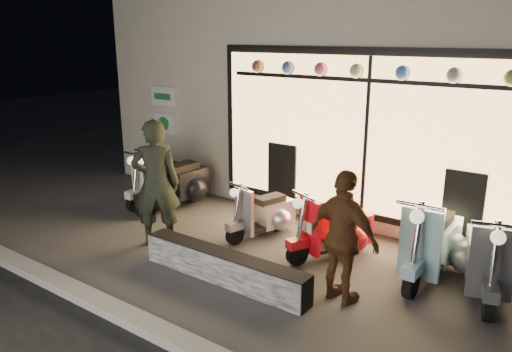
{
  "coord_description": "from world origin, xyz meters",
  "views": [
    {
      "loc": [
        3.81,
        -5.1,
        3.06
      ],
      "look_at": [
        -0.32,
        0.6,
        1.05
      ],
      "focal_mm": 35.0,
      "sensor_mm": 36.0,
      "label": 1
    }
  ],
  "objects_px": {
    "graffiti_barrier": "(224,267)",
    "scooter_red": "(339,229)",
    "scooter_silver": "(268,213)",
    "man": "(156,183)",
    "woman": "(344,238)"
  },
  "relations": [
    {
      "from": "graffiti_barrier",
      "to": "scooter_red",
      "type": "height_order",
      "value": "scooter_red"
    },
    {
      "from": "graffiti_barrier",
      "to": "scooter_silver",
      "type": "bearing_deg",
      "value": 105.5
    },
    {
      "from": "scooter_red",
      "to": "graffiti_barrier",
      "type": "bearing_deg",
      "value": -92.15
    },
    {
      "from": "scooter_red",
      "to": "man",
      "type": "distance_m",
      "value": 2.73
    },
    {
      "from": "woman",
      "to": "graffiti_barrier",
      "type": "bearing_deg",
      "value": 29.45
    },
    {
      "from": "scooter_silver",
      "to": "scooter_red",
      "type": "height_order",
      "value": "scooter_red"
    },
    {
      "from": "woman",
      "to": "man",
      "type": "bearing_deg",
      "value": 13.98
    },
    {
      "from": "graffiti_barrier",
      "to": "woman",
      "type": "relative_size",
      "value": 1.53
    },
    {
      "from": "graffiti_barrier",
      "to": "man",
      "type": "xyz_separation_m",
      "value": [
        -1.56,
        0.35,
        0.75
      ]
    },
    {
      "from": "scooter_red",
      "to": "woman",
      "type": "relative_size",
      "value": 0.82
    },
    {
      "from": "scooter_red",
      "to": "woman",
      "type": "height_order",
      "value": "woman"
    },
    {
      "from": "graffiti_barrier",
      "to": "man",
      "type": "relative_size",
      "value": 1.29
    },
    {
      "from": "graffiti_barrier",
      "to": "scooter_red",
      "type": "xyz_separation_m",
      "value": [
        0.8,
        1.59,
        0.19
      ]
    },
    {
      "from": "man",
      "to": "scooter_silver",
      "type": "bearing_deg",
      "value": -171.22
    },
    {
      "from": "man",
      "to": "woman",
      "type": "height_order",
      "value": "man"
    }
  ]
}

